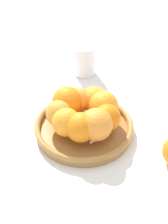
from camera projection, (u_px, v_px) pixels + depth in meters
ground_plane at (84, 131)px, 0.80m from camera, size 4.00×4.00×0.00m
fruit_bowl at (84, 127)px, 0.79m from camera, size 0.25×0.25×0.03m
orange_pile at (84, 112)px, 0.75m from camera, size 0.18×0.18×0.08m
drinking_glass at (85, 60)px, 0.98m from camera, size 0.07×0.07×0.10m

